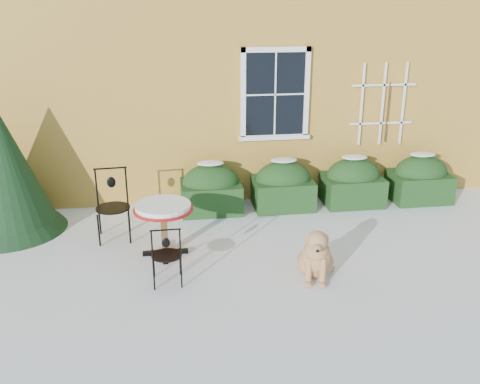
{
  "coord_description": "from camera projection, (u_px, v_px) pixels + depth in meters",
  "views": [
    {
      "loc": [
        -1.03,
        -6.29,
        3.61
      ],
      "look_at": [
        0.0,
        1.0,
        0.9
      ],
      "focal_mm": 40.0,
      "sensor_mm": 36.0,
      "label": 1
    }
  ],
  "objects": [
    {
      "name": "patio_chair_far",
      "position": [
        113.0,
        205.0,
        8.31
      ],
      "size": [
        0.53,
        0.53,
        1.11
      ],
      "rotation": [
        0.0,
        0.0,
        0.07
      ],
      "color": "black",
      "rests_on": "ground"
    },
    {
      "name": "ground",
      "position": [
        250.0,
        280.0,
        7.22
      ],
      "size": [
        80.0,
        80.0,
        0.0
      ],
      "primitive_type": "plane",
      "color": "white",
      "rests_on": "ground"
    },
    {
      "name": "house",
      "position": [
        205.0,
        13.0,
        12.62
      ],
      "size": [
        12.4,
        8.4,
        6.4
      ],
      "color": "gold",
      "rests_on": "ground"
    },
    {
      "name": "bistro_table",
      "position": [
        163.0,
        213.0,
        7.71
      ],
      "size": [
        0.86,
        0.86,
        0.8
      ],
      "rotation": [
        0.0,
        0.0,
        0.42
      ],
      "color": "black",
      "rests_on": "ground"
    },
    {
      "name": "dog",
      "position": [
        316.0,
        257.0,
        7.16
      ],
      "size": [
        0.62,
        0.84,
        0.79
      ],
      "rotation": [
        0.0,
        0.0,
        -0.26
      ],
      "color": "tan",
      "rests_on": "ground"
    },
    {
      "name": "hedge_row",
      "position": [
        318.0,
        184.0,
        9.67
      ],
      "size": [
        4.95,
        0.8,
        0.91
      ],
      "color": "black",
      "rests_on": "ground"
    },
    {
      "name": "evergreen_shrub",
      "position": [
        3.0,
        179.0,
        8.46
      ],
      "size": [
        1.8,
        1.8,
        2.18
      ],
      "rotation": [
        0.0,
        0.0,
        0.42
      ],
      "color": "black",
      "rests_on": "ground"
    },
    {
      "name": "patio_chair_near",
      "position": [
        167.0,
        255.0,
        6.99
      ],
      "size": [
        0.41,
        0.41,
        0.85
      ],
      "rotation": [
        0.0,
        0.0,
        3.16
      ],
      "color": "black",
      "rests_on": "ground"
    }
  ]
}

